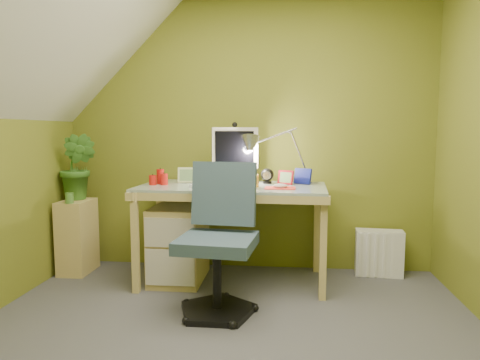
# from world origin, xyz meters

# --- Properties ---
(floor) EXTENTS (3.20, 3.20, 0.01)m
(floor) POSITION_xyz_m (0.00, 0.00, -0.01)
(floor) COLOR #505055
(floor) RESTS_ON ground
(wall_back) EXTENTS (3.20, 0.01, 2.40)m
(wall_back) POSITION_xyz_m (0.00, 1.60, 1.20)
(wall_back) COLOR olive
(wall_back) RESTS_ON floor
(wall_front) EXTENTS (3.20, 0.01, 2.40)m
(wall_front) POSITION_xyz_m (0.00, -1.60, 1.20)
(wall_front) COLOR olive
(wall_front) RESTS_ON floor
(slope_ceiling) EXTENTS (1.10, 3.20, 1.10)m
(slope_ceiling) POSITION_xyz_m (-1.00, 0.00, 1.85)
(slope_ceiling) COLOR white
(slope_ceiling) RESTS_ON wall_left
(desk) EXTENTS (1.50, 0.80, 0.79)m
(desk) POSITION_xyz_m (-0.08, 1.18, 0.39)
(desk) COLOR tan
(desk) RESTS_ON floor
(monitor) EXTENTS (0.46, 0.33, 0.57)m
(monitor) POSITION_xyz_m (-0.08, 1.36, 1.07)
(monitor) COLOR silver
(monitor) RESTS_ON desk
(speaker_left) EXTENTS (0.10, 0.10, 0.12)m
(speaker_left) POSITION_xyz_m (-0.35, 1.34, 0.85)
(speaker_left) COLOR black
(speaker_left) RESTS_ON desk
(speaker_right) EXTENTS (0.12, 0.12, 0.13)m
(speaker_right) POSITION_xyz_m (0.19, 1.34, 0.85)
(speaker_right) COLOR black
(speaker_right) RESTS_ON desk
(keyboard) EXTENTS (0.46, 0.22, 0.02)m
(keyboard) POSITION_xyz_m (-0.16, 1.04, 0.80)
(keyboard) COLOR white
(keyboard) RESTS_ON desk
(mousepad) EXTENTS (0.23, 0.17, 0.01)m
(mousepad) POSITION_xyz_m (0.30, 1.04, 0.79)
(mousepad) COLOR red
(mousepad) RESTS_ON desk
(mouse) EXTENTS (0.11, 0.07, 0.04)m
(mouse) POSITION_xyz_m (0.30, 1.04, 0.80)
(mouse) COLOR silver
(mouse) RESTS_ON mousepad
(amber_tumbler) EXTENTS (0.09, 0.09, 0.10)m
(amber_tumbler) POSITION_xyz_m (0.10, 1.10, 0.83)
(amber_tumbler) COLOR #9B6F16
(amber_tumbler) RESTS_ON desk
(candle_cluster) EXTENTS (0.18, 0.17, 0.12)m
(candle_cluster) POSITION_xyz_m (-0.68, 1.19, 0.85)
(candle_cluster) COLOR red
(candle_cluster) RESTS_ON desk
(photo_frame_red) EXTENTS (0.12, 0.08, 0.11)m
(photo_frame_red) POSITION_xyz_m (0.34, 1.30, 0.84)
(photo_frame_red) COLOR #B4131D
(photo_frame_red) RESTS_ON desk
(photo_frame_blue) EXTENTS (0.14, 0.10, 0.13)m
(photo_frame_blue) POSITION_xyz_m (0.48, 1.34, 0.85)
(photo_frame_blue) COLOR navy
(photo_frame_blue) RESTS_ON desk
(photo_frame_green) EXTENTS (0.15, 0.03, 0.13)m
(photo_frame_green) POSITION_xyz_m (-0.48, 1.32, 0.85)
(photo_frame_green) COLOR beige
(photo_frame_green) RESTS_ON desk
(desk_lamp) EXTENTS (0.64, 0.37, 0.65)m
(desk_lamp) POSITION_xyz_m (0.37, 1.36, 1.11)
(desk_lamp) COLOR #B4B4B8
(desk_lamp) RESTS_ON desk
(side_ledge) EXTENTS (0.23, 0.36, 0.63)m
(side_ledge) POSITION_xyz_m (-1.44, 1.28, 0.31)
(side_ledge) COLOR #D8BC72
(side_ledge) RESTS_ON floor
(potted_plant) EXTENTS (0.34, 0.28, 0.57)m
(potted_plant) POSITION_xyz_m (-1.43, 1.33, 0.91)
(potted_plant) COLOR #3D7727
(potted_plant) RESTS_ON side_ledge
(green_cup) EXTENTS (0.08, 0.08, 0.09)m
(green_cup) POSITION_xyz_m (-1.42, 1.13, 0.67)
(green_cup) COLOR #528939
(green_cup) RESTS_ON side_ledge
(task_chair) EXTENTS (0.61, 0.61, 1.01)m
(task_chair) POSITION_xyz_m (-0.10, 0.54, 0.50)
(task_chair) COLOR #384E5D
(task_chair) RESTS_ON floor
(radiator) EXTENTS (0.40, 0.18, 0.39)m
(radiator) POSITION_xyz_m (1.13, 1.46, 0.19)
(radiator) COLOR silver
(radiator) RESTS_ON floor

